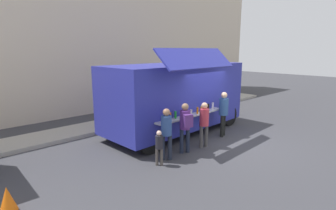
{
  "coord_description": "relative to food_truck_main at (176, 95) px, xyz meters",
  "views": [
    {
      "loc": [
        -7.99,
        -5.23,
        3.35
      ],
      "look_at": [
        -1.28,
        1.94,
        1.3
      ],
      "focal_mm": 28.35,
      "sensor_mm": 36.0,
      "label": 1
    }
  ],
  "objects": [
    {
      "name": "curb_strip",
      "position": [
        -4.0,
        2.62,
        -1.46
      ],
      "size": [
        28.0,
        1.6,
        0.15
      ],
      "primitive_type": "cube",
      "color": "#9E998E",
      "rests_on": "ground"
    },
    {
      "name": "traffic_cone_orange",
      "position": [
        -6.53,
        -1.55,
        -1.26
      ],
      "size": [
        0.36,
        0.36,
        0.55
      ],
      "primitive_type": "cone",
      "color": "orange",
      "rests_on": "ground"
    },
    {
      "name": "child_near_queue",
      "position": [
        -2.71,
        -2.03,
        -0.89
      ],
      "size": [
        0.22,
        0.22,
        1.07
      ],
      "rotation": [
        0.0,
        0.0,
        0.65
      ],
      "color": "#4D4641",
      "rests_on": "ground"
    },
    {
      "name": "customer_rear_waiting",
      "position": [
        -2.27,
        -1.87,
        -0.56
      ],
      "size": [
        0.33,
        0.33,
        1.63
      ],
      "rotation": [
        0.0,
        0.0,
        0.84
      ],
      "color": "#1F2535",
      "rests_on": "ground"
    },
    {
      "name": "customer_mid_with_backpack",
      "position": [
        -1.46,
        -1.9,
        -0.51
      ],
      "size": [
        0.44,
        0.55,
        1.67
      ],
      "rotation": [
        0.0,
        0.0,
        1.15
      ],
      "color": "#1C2337",
      "rests_on": "ground"
    },
    {
      "name": "ground_plane",
      "position": [
        0.47,
        -2.31,
        -1.53
      ],
      "size": [
        60.0,
        60.0,
        0.0
      ],
      "primitive_type": "plane",
      "color": "#38383D"
    },
    {
      "name": "trash_bin",
      "position": [
        3.89,
        2.32,
        -1.06
      ],
      "size": [
        0.6,
        0.6,
        0.93
      ],
      "primitive_type": "cylinder",
      "color": "#2F653A",
      "rests_on": "ground"
    },
    {
      "name": "building_behind",
      "position": [
        -3.0,
        6.52,
        2.4
      ],
      "size": [
        32.0,
        2.4,
        7.86
      ],
      "primitive_type": "cube",
      "color": "beige",
      "rests_on": "ground"
    },
    {
      "name": "customer_extra_browsing",
      "position": [
        0.93,
        -1.69,
        -0.48
      ],
      "size": [
        0.36,
        0.36,
        1.76
      ],
      "rotation": [
        0.0,
        0.0,
        1.9
      ],
      "color": "black",
      "rests_on": "ground"
    },
    {
      "name": "customer_front_ordering",
      "position": [
        -0.57,
        -1.95,
        -0.58
      ],
      "size": [
        0.32,
        0.32,
        1.59
      ],
      "rotation": [
        0.0,
        0.0,
        1.23
      ],
      "color": "#484545",
      "rests_on": "ground"
    },
    {
      "name": "food_truck_main",
      "position": [
        0.0,
        0.0,
        0.0
      ],
      "size": [
        6.17,
        3.32,
        3.41
      ],
      "rotation": [
        0.0,
        0.0,
        0.03
      ],
      "color": "#2B30A1",
      "rests_on": "ground"
    }
  ]
}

